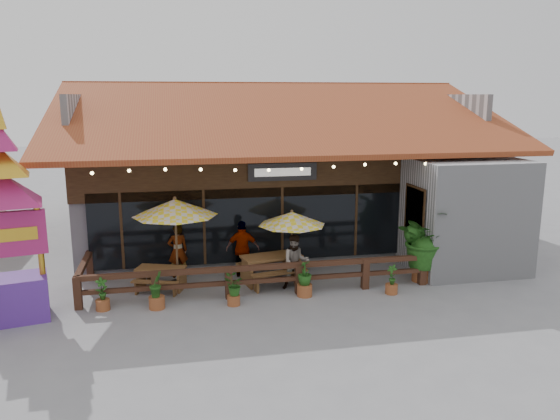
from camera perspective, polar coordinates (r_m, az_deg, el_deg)
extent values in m
plane|color=gray|center=(16.40, 3.27, -7.95)|extent=(100.00, 100.00, 0.00)
cube|color=#B9B9BE|center=(22.55, -1.17, 2.80)|extent=(14.00, 10.00, 4.00)
cube|color=#3D2813|center=(17.18, -3.09, 3.97)|extent=(11.00, 0.16, 1.60)
cube|color=black|center=(17.47, -3.02, -1.57)|extent=(10.00, 0.12, 2.40)
cube|color=#F1B86C|center=(17.67, -3.12, -1.42)|extent=(9.80, 0.05, 2.20)
cube|color=#B9B9BE|center=(18.47, 18.77, -0.50)|extent=(3.50, 2.70, 3.60)
cube|color=red|center=(17.47, 13.91, -0.23)|extent=(0.06, 1.20, 1.50)
cube|color=#3D2813|center=(17.46, 13.88, -0.24)|extent=(0.04, 1.34, 1.64)
cube|color=brown|center=(18.85, 0.72, 9.87)|extent=(15.50, 7.05, 2.37)
cube|color=brown|center=(25.73, -2.61, 10.40)|extent=(15.50, 7.05, 2.37)
cube|color=brown|center=(22.27, -1.22, 13.06)|extent=(15.50, 0.30, 0.12)
cube|color=#B9B9BE|center=(22.14, -19.56, 8.98)|extent=(0.20, 9.00, 1.80)
cube|color=#B9B9BE|center=(24.52, 15.35, 9.46)|extent=(0.20, 9.00, 1.80)
cube|color=black|center=(17.23, 0.26, 4.01)|extent=(2.20, 0.10, 0.55)
cube|color=silver|center=(17.17, 0.30, 3.98)|extent=(1.80, 0.02, 0.25)
cube|color=#3D2813|center=(17.33, -16.21, -2.15)|extent=(0.08, 0.08, 2.40)
cube|color=#3D2813|center=(17.29, -7.93, -1.82)|extent=(0.08, 0.08, 2.40)
cube|color=#3D2813|center=(17.60, 0.22, -1.45)|extent=(0.08, 0.08, 2.40)
cube|color=#3D2813|center=(18.26, 7.93, -1.08)|extent=(0.08, 0.08, 2.40)
sphere|color=#FFE48C|center=(15.27, -19.04, 3.66)|extent=(0.09, 0.09, 0.09)
sphere|color=#FFE48C|center=(15.16, -15.49, 3.98)|extent=(0.09, 0.09, 0.09)
sphere|color=#FFE48C|center=(15.12, -11.89, 4.17)|extent=(0.09, 0.09, 0.09)
sphere|color=#FFE48C|center=(15.15, -8.29, 4.21)|extent=(0.09, 0.09, 0.09)
sphere|color=#FFE48C|center=(15.23, -4.71, 4.17)|extent=(0.09, 0.09, 0.09)
sphere|color=#FFE48C|center=(15.38, -1.18, 4.18)|extent=(0.09, 0.09, 0.09)
sphere|color=#FFE48C|center=(15.57, 2.27, 4.31)|extent=(0.09, 0.09, 0.09)
sphere|color=#FFE48C|center=(15.82, 5.63, 4.52)|extent=(0.09, 0.09, 0.09)
sphere|color=#FFE48C|center=(16.11, 8.88, 4.71)|extent=(0.09, 0.09, 0.09)
sphere|color=#FFE48C|center=(16.46, 11.99, 4.78)|extent=(0.09, 0.09, 0.09)
sphere|color=#FFE48C|center=(16.87, 14.96, 4.70)|extent=(0.09, 0.09, 0.09)
cube|color=#412417|center=(15.51, -20.39, -8.14)|extent=(0.20, 0.20, 0.90)
cube|color=#412417|center=(15.31, -12.91, -7.94)|extent=(0.20, 0.20, 0.90)
cube|color=#412417|center=(15.37, -5.37, -7.60)|extent=(0.20, 0.20, 0.90)
cube|color=#412417|center=(15.68, 1.97, -7.15)|extent=(0.20, 0.20, 0.90)
cube|color=#412417|center=(16.24, 8.90, -6.61)|extent=(0.20, 0.20, 0.90)
cube|color=#412417|center=(16.93, 14.65, -6.09)|extent=(0.20, 0.20, 0.90)
cube|color=#412417|center=(15.35, -2.04, -6.00)|extent=(9.80, 0.16, 0.14)
cube|color=#412417|center=(15.48, -2.03, -7.41)|extent=(9.80, 0.12, 0.12)
cube|color=#412417|center=(16.56, -19.84, -5.38)|extent=(0.16, 2.50, 0.14)
cube|color=#412417|center=(17.76, -19.23, -5.53)|extent=(0.20, 0.20, 0.90)
cylinder|color=brown|center=(16.53, -10.77, -3.44)|extent=(0.07, 0.07, 2.51)
cone|color=yellow|center=(16.28, -10.91, 0.27)|extent=(2.52, 2.52, 0.49)
sphere|color=brown|center=(16.22, -10.95, 1.22)|extent=(0.11, 0.11, 0.11)
cylinder|color=black|center=(16.89, -10.61, -7.44)|extent=(0.48, 0.48, 0.07)
cylinder|color=brown|center=(16.66, 1.23, -3.90)|extent=(0.05, 0.05, 2.06)
cone|color=yellow|center=(16.43, 1.25, -0.89)|extent=(2.09, 2.09, 0.40)
sphere|color=brown|center=(16.39, 1.25, -0.12)|extent=(0.09, 0.09, 0.09)
cylinder|color=black|center=(16.96, 1.22, -7.17)|extent=(0.39, 0.39, 0.05)
cube|color=brown|center=(16.29, -12.36, -5.98)|extent=(1.52, 1.07, 0.05)
cube|color=brown|center=(16.61, -14.29, -6.90)|extent=(0.26, 0.59, 0.64)
cube|color=brown|center=(16.20, -10.28, -7.19)|extent=(0.26, 0.59, 0.64)
cube|color=brown|center=(15.95, -12.90, -7.38)|extent=(1.39, 0.68, 0.04)
cube|color=brown|center=(16.80, -11.77, -6.34)|extent=(1.39, 0.68, 0.04)
cube|color=brown|center=(16.46, -0.91, -4.88)|extent=(1.89, 1.17, 0.07)
cube|color=brown|center=(16.32, -3.42, -6.55)|extent=(0.25, 0.77, 0.81)
cube|color=brown|center=(16.88, 1.53, -5.90)|extent=(0.25, 0.77, 0.81)
cube|color=brown|center=(16.03, -0.07, -6.58)|extent=(1.79, 0.66, 0.06)
cube|color=brown|center=(17.09, -1.68, -5.40)|extent=(1.79, 0.66, 0.06)
cube|color=#552893|center=(15.41, -25.80, -8.30)|extent=(1.69, 1.41, 1.11)
cube|color=#A51E60|center=(14.95, -26.38, -2.26)|extent=(1.68, 0.58, 1.11)
cube|color=gold|center=(14.83, -26.50, -2.38)|extent=(1.28, 0.30, 0.33)
cylinder|color=gold|center=(14.84, -23.89, -2.87)|extent=(0.15, 0.15, 1.86)
pyramid|color=#A51E60|center=(14.69, -26.91, 3.38)|extent=(2.65, 2.65, 0.74)
pyramid|color=gold|center=(14.63, -27.13, 5.71)|extent=(1.88, 1.88, 0.65)
cylinder|color=brown|center=(17.31, 14.60, -6.48)|extent=(0.60, 0.60, 0.44)
imported|color=#225C1A|center=(17.00, 14.79, -2.89)|extent=(2.10, 2.01, 1.80)
sphere|color=#225C1A|center=(17.07, 15.33, -4.04)|extent=(0.60, 0.60, 0.60)
sphere|color=#225C1A|center=(17.11, 14.20, -3.25)|extent=(0.52, 0.52, 0.52)
imported|color=#3D2813|center=(17.24, -10.63, -4.21)|extent=(0.67, 0.50, 1.68)
imported|color=#3D2813|center=(15.92, 1.65, -5.47)|extent=(0.84, 0.67, 1.63)
imported|color=#3D2813|center=(17.04, -3.92, -4.07)|extent=(1.10, 0.61, 1.77)
cylinder|color=brown|center=(15.34, -18.02, -9.40)|extent=(0.37, 0.37, 0.29)
imported|color=#225C1A|center=(15.19, -18.13, -7.82)|extent=(0.38, 0.32, 0.60)
cylinder|color=brown|center=(15.06, -12.74, -9.41)|extent=(0.42, 0.42, 0.34)
imported|color=#225C1A|center=(14.88, -12.83, -7.56)|extent=(0.45, 0.48, 0.69)
cylinder|color=brown|center=(14.99, -4.86, -9.37)|extent=(0.35, 0.35, 0.28)
imported|color=#225C1A|center=(14.84, -4.89, -7.84)|extent=(0.60, 0.55, 0.57)
cylinder|color=brown|center=(15.58, 2.59, -8.37)|extent=(0.43, 0.43, 0.34)
imported|color=#225C1A|center=(15.40, 2.61, -6.54)|extent=(0.56, 0.56, 0.71)
cylinder|color=brown|center=(16.07, 11.57, -8.08)|extent=(0.35, 0.35, 0.28)
imported|color=#225C1A|center=(15.93, 11.63, -6.63)|extent=(0.32, 0.37, 0.58)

